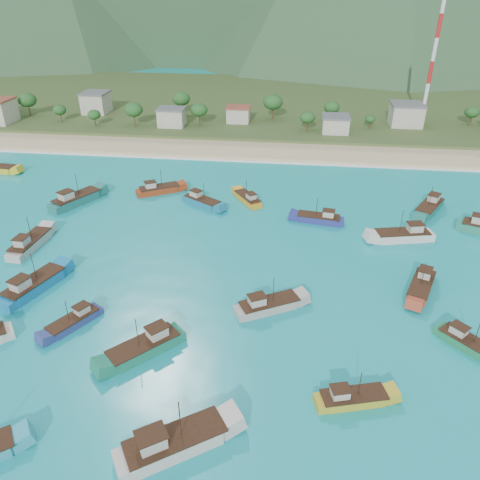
# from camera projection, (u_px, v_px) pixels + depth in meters

# --- Properties ---
(ground) EXTENTS (600.00, 600.00, 0.00)m
(ground) POSITION_uv_depth(u_px,v_px,m) (223.00, 312.00, 73.84)
(ground) COLOR #0D9590
(ground) RESTS_ON ground
(beach) EXTENTS (400.00, 18.00, 1.20)m
(beach) POSITION_uv_depth(u_px,v_px,m) (263.00, 151.00, 142.14)
(beach) COLOR beige
(beach) RESTS_ON ground
(land) EXTENTS (400.00, 110.00, 2.40)m
(land) POSITION_uv_depth(u_px,v_px,m) (275.00, 104.00, 194.88)
(land) COLOR #385123
(land) RESTS_ON ground
(surf_line) EXTENTS (400.00, 2.50, 0.08)m
(surf_line) POSITION_uv_depth(u_px,v_px,m) (260.00, 162.00, 133.92)
(surf_line) COLOR white
(surf_line) RESTS_ON ground
(village) EXTENTS (211.13, 27.08, 7.75)m
(village) POSITION_uv_depth(u_px,v_px,m) (309.00, 117.00, 158.25)
(village) COLOR beige
(village) RESTS_ON ground
(vegetation) EXTENTS (274.36, 26.48, 9.16)m
(vegetation) POSITION_uv_depth(u_px,v_px,m) (218.00, 112.00, 162.23)
(vegetation) COLOR #235623
(vegetation) RESTS_ON ground
(radio_tower) EXTENTS (1.20, 1.20, 41.76)m
(radio_tower) POSITION_uv_depth(u_px,v_px,m) (433.00, 61.00, 150.62)
(radio_tower) COLOR red
(radio_tower) RESTS_ON ground
(boat_2) EXTENTS (7.52, 9.25, 5.51)m
(boat_2) POSITION_uv_depth(u_px,v_px,m) (248.00, 199.00, 109.75)
(boat_2) COLOR orange
(boat_2) RESTS_ON ground
(boat_4) EXTENTS (8.52, 8.60, 5.52)m
(boat_4) POSITION_uv_depth(u_px,v_px,m) (468.00, 344.00, 66.43)
(boat_4) COLOR #1D7749
(boat_4) RESTS_ON ground
(boat_5) EXTENTS (10.34, 10.53, 6.73)m
(boat_5) POSITION_uv_depth(u_px,v_px,m) (145.00, 348.00, 65.51)
(boat_5) COLOR #197457
(boat_5) RESTS_ON ground
(boat_6) EXTENTS (10.74, 7.95, 6.25)m
(boat_6) POSITION_uv_depth(u_px,v_px,m) (159.00, 190.00, 114.21)
(boat_6) COLOR maroon
(boat_6) RESTS_ON ground
(boat_7) EXTENTS (8.66, 11.59, 6.76)m
(boat_7) POSITION_uv_depth(u_px,v_px,m) (429.00, 208.00, 105.07)
(boat_7) COLOR #1C6F65
(boat_7) RESTS_ON ground
(boat_8) EXTENTS (12.28, 6.01, 6.97)m
(boat_8) POSITION_uv_depth(u_px,v_px,m) (403.00, 236.00, 93.66)
(boat_8) COLOR silver
(boat_8) RESTS_ON ground
(boat_9) EXTENTS (6.77, 10.81, 6.16)m
(boat_9) POSITION_uv_depth(u_px,v_px,m) (421.00, 287.00, 78.60)
(boat_9) COLOR #AA3E28
(boat_9) RESTS_ON ground
(boat_10) EXTENTS (7.52, 12.61, 7.16)m
(boat_10) POSITION_uv_depth(u_px,v_px,m) (33.00, 286.00, 78.38)
(boat_10) COLOR #1070A9
(boat_10) RESTS_ON ground
(boat_12) EXTENTS (9.49, 5.05, 5.38)m
(boat_12) POSITION_uv_depth(u_px,v_px,m) (352.00, 399.00, 57.83)
(boat_12) COLOR gold
(boat_12) RESTS_ON ground
(boat_13) EXTENTS (4.04, 11.56, 6.72)m
(boat_13) POSITION_uv_depth(u_px,v_px,m) (30.00, 244.00, 90.94)
(boat_13) COLOR #BEB3AD
(boat_13) RESTS_ON ground
(boat_15) EXTENTS (12.58, 10.09, 7.46)m
(boat_15) POSITION_uv_depth(u_px,v_px,m) (174.00, 444.00, 51.85)
(boat_15) COLOR beige
(boat_15) RESTS_ON ground
(boat_17) EXTENTS (9.40, 12.89, 7.48)m
(boat_17) POSITION_uv_depth(u_px,v_px,m) (76.00, 200.00, 108.61)
(boat_17) COLOR #1D6860
(boat_17) RESTS_ON ground
(boat_18) EXTENTS (10.39, 4.49, 5.94)m
(boat_18) POSITION_uv_depth(u_px,v_px,m) (319.00, 219.00, 100.58)
(boat_18) COLOR navy
(boat_18) RESTS_ON ground
(boat_20) EXTENTS (6.87, 8.99, 5.27)m
(boat_20) POSITION_uv_depth(u_px,v_px,m) (74.00, 322.00, 70.81)
(boat_20) COLOR navy
(boat_20) RESTS_ON ground
(boat_21) EXTENTS (10.22, 8.10, 6.04)m
(boat_21) POSITION_uv_depth(u_px,v_px,m) (202.00, 202.00, 108.23)
(boat_21) COLOR #196C8D
(boat_21) RESTS_ON ground
(boat_24) EXTENTS (10.79, 7.82, 6.26)m
(boat_24) POSITION_uv_depth(u_px,v_px,m) (268.00, 306.00, 73.94)
(boat_24) COLOR #A59E96
(boat_24) RESTS_ON ground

